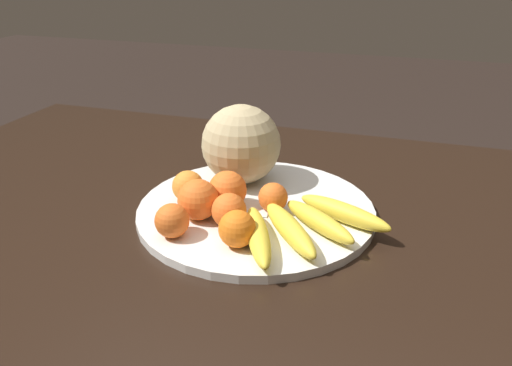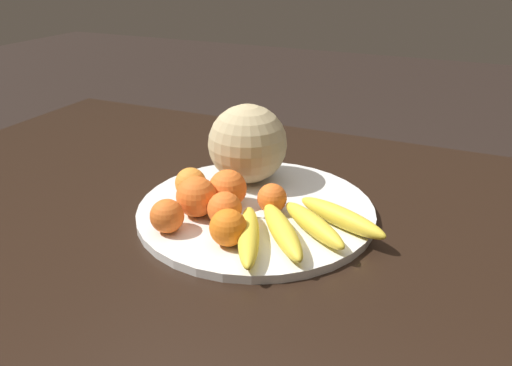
{
  "view_description": "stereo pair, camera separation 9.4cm",
  "coord_description": "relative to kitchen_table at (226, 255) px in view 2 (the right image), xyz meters",
  "views": [
    {
      "loc": [
        -0.31,
        0.77,
        1.24
      ],
      "look_at": [
        -0.05,
        -0.04,
        0.84
      ],
      "focal_mm": 35.0,
      "sensor_mm": 36.0,
      "label": 1
    },
    {
      "loc": [
        -0.4,
        0.74,
        1.24
      ],
      "look_at": [
        -0.05,
        -0.04,
        0.84
      ],
      "focal_mm": 35.0,
      "sensor_mm": 36.0,
      "label": 2
    }
  ],
  "objects": [
    {
      "name": "orange_back_right",
      "position": [
        -0.08,
        -0.04,
        0.13
      ],
      "size": [
        0.06,
        0.06,
        0.06
      ],
      "color": "orange",
      "rests_on": "fruit_bowl"
    },
    {
      "name": "orange_front_left",
      "position": [
        -0.06,
        0.1,
        0.13
      ],
      "size": [
        0.06,
        0.06,
        0.06
      ],
      "color": "orange",
      "rests_on": "fruit_bowl"
    },
    {
      "name": "orange_back_left",
      "position": [
        0.04,
        0.03,
        0.14
      ],
      "size": [
        0.08,
        0.08,
        0.08
      ],
      "color": "orange",
      "rests_on": "fruit_bowl"
    },
    {
      "name": "orange_front_right",
      "position": [
        0.01,
        -0.02,
        0.14
      ],
      "size": [
        0.07,
        0.07,
        0.07
      ],
      "color": "orange",
      "rests_on": "fruit_bowl"
    },
    {
      "name": "fruit_bowl",
      "position": [
        -0.05,
        -0.04,
        0.09
      ],
      "size": [
        0.46,
        0.46,
        0.02
      ],
      "color": "white",
      "rests_on": "kitchen_table"
    },
    {
      "name": "orange_mid_center",
      "position": [
        0.06,
        0.11,
        0.13
      ],
      "size": [
        0.06,
        0.06,
        0.06
      ],
      "color": "orange",
      "rests_on": "fruit_bowl"
    },
    {
      "name": "kitchen_table",
      "position": [
        0.0,
        0.0,
        0.0
      ],
      "size": [
        1.66,
        1.14,
        0.78
      ],
      "color": "black",
      "rests_on": "ground_plane"
    },
    {
      "name": "banana_bunch",
      "position": [
        -0.15,
        0.03,
        0.12
      ],
      "size": [
        0.27,
        0.27,
        0.04
      ],
      "rotation": [
        0.0,
        0.0,
        8.65
      ],
      "color": "#473819",
      "rests_on": "fruit_bowl"
    },
    {
      "name": "melon",
      "position": [
        0.02,
        -0.15,
        0.18
      ],
      "size": [
        0.17,
        0.17,
        0.17
      ],
      "color": "tan",
      "rests_on": "fruit_bowl"
    },
    {
      "name": "produce_tag",
      "position": [
        -0.04,
        -0.01,
        0.1
      ],
      "size": [
        0.08,
        0.04,
        0.0
      ],
      "rotation": [
        0.0,
        0.0,
        0.17
      ],
      "color": "white",
      "rests_on": "fruit_bowl"
    },
    {
      "name": "orange_side_extra",
      "position": [
        0.09,
        -0.03,
        0.13
      ],
      "size": [
        0.06,
        0.06,
        0.06
      ],
      "color": "orange",
      "rests_on": "fruit_bowl"
    },
    {
      "name": "orange_top_small",
      "position": [
        -0.02,
        0.04,
        0.13
      ],
      "size": [
        0.06,
        0.06,
        0.06
      ],
      "color": "orange",
      "rests_on": "fruit_bowl"
    }
  ]
}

